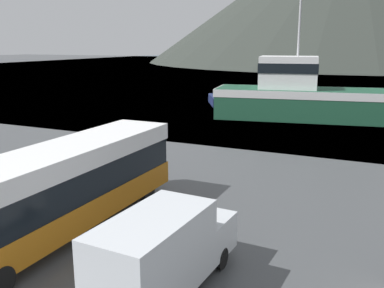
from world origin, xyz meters
TOP-DOWN VIEW (x-y plane):
  - water_surface at (0.00, 141.91)m, footprint 240.00×240.00m
  - tour_bus at (-1.82, 6.66)m, footprint 2.59×11.85m
  - delivery_van at (3.56, 4.56)m, footprint 2.20×5.80m
  - fishing_boat at (1.38, 35.90)m, footprint 17.32×8.15m
  - storage_bin at (-4.58, 10.92)m, footprint 1.43×1.12m
  - small_boat at (-9.19, 41.48)m, footprint 4.15×5.51m
  - mooring_bollard at (-7.95, 20.06)m, footprint 0.44×0.44m

SIDE VIEW (x-z plane):
  - water_surface at x=0.00m, z-range 0.00..0.00m
  - mooring_bollard at x=-7.95m, z-range 0.03..0.93m
  - small_boat at x=-9.19m, z-range 0.00..1.03m
  - storage_bin at x=-4.58m, z-range 0.01..1.06m
  - delivery_van at x=3.56m, z-range 0.06..2.63m
  - tour_bus at x=-1.82m, z-range 0.21..3.54m
  - fishing_boat at x=1.38m, z-range -4.11..8.52m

